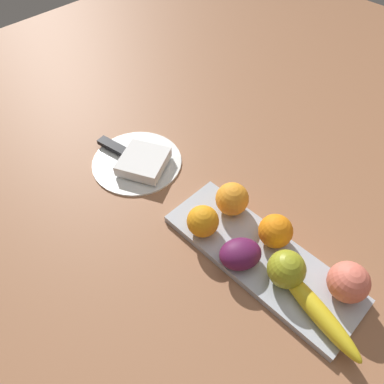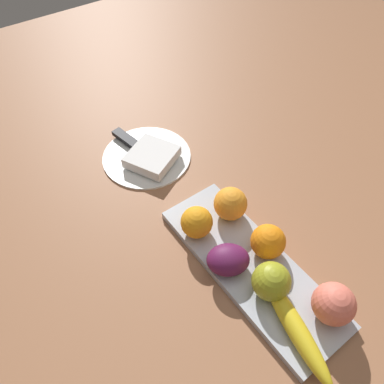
{
  "view_description": "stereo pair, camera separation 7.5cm",
  "coord_description": "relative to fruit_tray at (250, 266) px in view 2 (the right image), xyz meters",
  "views": [
    {
      "loc": [
        0.19,
        -0.36,
        0.62
      ],
      "look_at": [
        -0.15,
        -0.02,
        0.05
      ],
      "focal_mm": 34.38,
      "sensor_mm": 36.0,
      "label": 1
    },
    {
      "loc": [
        0.24,
        -0.31,
        0.62
      ],
      "look_at": [
        -0.15,
        -0.02,
        0.05
      ],
      "focal_mm": 34.38,
      "sensor_mm": 36.0,
      "label": 2
    }
  ],
  "objects": [
    {
      "name": "orange_center",
      "position": [
        -0.12,
        -0.04,
        0.04
      ],
      "size": [
        0.06,
        0.06,
        0.06
      ],
      "primitive_type": "sphere",
      "color": "orange",
      "rests_on": "fruit_tray"
    },
    {
      "name": "banana",
      "position": [
        0.13,
        -0.03,
        0.02
      ],
      "size": [
        0.2,
        0.08,
        0.03
      ],
      "primitive_type": "ellipsoid",
      "rotation": [
        0.0,
        0.0,
        2.9
      ],
      "color": "gold",
      "rests_on": "fruit_tray"
    },
    {
      "name": "fruit_tray",
      "position": [
        0.0,
        0.0,
        0.0
      ],
      "size": [
        0.39,
        0.14,
        0.02
      ],
      "primitive_type": "cube",
      "color": "#B1B8C4",
      "rests_on": "ground_plane"
    },
    {
      "name": "grape_bunch",
      "position": [
        -0.02,
        -0.04,
        0.03
      ],
      "size": [
        0.09,
        0.1,
        0.05
      ],
      "primitive_type": "ellipsoid",
      "rotation": [
        0.0,
        0.0,
        1.02
      ],
      "color": "#591844",
      "rests_on": "fruit_tray"
    },
    {
      "name": "orange_near_apple",
      "position": [
        -0.11,
        0.04,
        0.04
      ],
      "size": [
        0.07,
        0.07,
        0.07
      ],
      "primitive_type": "sphere",
      "color": "orange",
      "rests_on": "fruit_tray"
    },
    {
      "name": "apple",
      "position": [
        0.06,
        -0.01,
        0.04
      ],
      "size": [
        0.07,
        0.07,
        0.07
      ],
      "primitive_type": "sphere",
      "color": "#979D22",
      "rests_on": "fruit_tray"
    },
    {
      "name": "orange_near_banana",
      "position": [
        -0.0,
        0.04,
        0.04
      ],
      "size": [
        0.07,
        0.07,
        0.07
      ],
      "primitive_type": "sphere",
      "color": "orange",
      "rests_on": "fruit_tray"
    },
    {
      "name": "knife",
      "position": [
        -0.42,
        -0.01,
        0.01
      ],
      "size": [
        0.18,
        0.05,
        0.01
      ],
      "rotation": [
        0.0,
        0.0,
        0.18
      ],
      "color": "silver",
      "rests_on": "dinner_plate"
    },
    {
      "name": "dinner_plate",
      "position": [
        -0.37,
        0.0,
        -0.0
      ],
      "size": [
        0.21,
        0.21,
        0.01
      ],
      "primitive_type": "cylinder",
      "color": "white",
      "rests_on": "ground_plane"
    },
    {
      "name": "folded_napkin",
      "position": [
        -0.34,
        0.0,
        0.01
      ],
      "size": [
        0.14,
        0.14,
        0.03
      ],
      "primitive_type": "cube",
      "rotation": [
        0.0,
        0.0,
        0.46
      ],
      "color": "white",
      "rests_on": "dinner_plate"
    },
    {
      "name": "ground_plane",
      "position": [
        -0.03,
        0.02,
        -0.01
      ],
      "size": [
        2.4,
        2.4,
        0.0
      ],
      "primitive_type": "plane",
      "color": "#9C6644"
    },
    {
      "name": "peach",
      "position": [
        0.15,
        0.04,
        0.04
      ],
      "size": [
        0.07,
        0.07,
        0.07
      ],
      "primitive_type": "sphere",
      "color": "#EA6F5B",
      "rests_on": "fruit_tray"
    }
  ]
}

